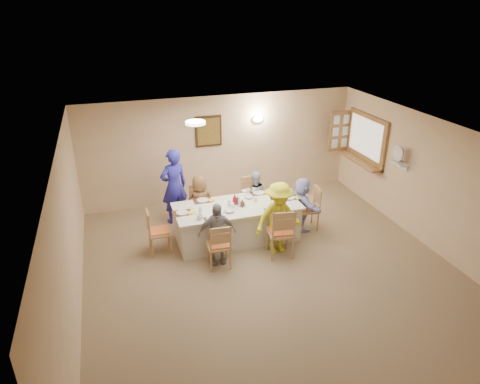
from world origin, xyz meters
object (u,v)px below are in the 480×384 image
object	(u,v)px
diner_back_right	(254,196)
chair_back_left	(199,207)
chair_back_right	(252,198)
serving_hatch	(366,139)
diner_front_left	(217,234)
diner_right_end	(302,204)
chair_right_end	(308,208)
chair_front_left	(219,244)
condiment_ketchup	(235,199)
dining_table	(237,222)
chair_left_end	(159,231)
desk_fan	(399,156)
caregiver	(174,186)
chair_front_right	(281,231)
diner_back_left	(200,202)
diner_front_right	(278,218)

from	to	relation	value
diner_back_right	chair_back_left	bearing A→B (deg)	-8.51
chair_back_right	diner_back_right	bearing A→B (deg)	-92.67
serving_hatch	diner_front_left	distance (m)	4.48
diner_right_end	chair_right_end	bearing A→B (deg)	-92.22
chair_back_right	serving_hatch	bearing A→B (deg)	0.98
chair_front_left	condiment_ketchup	size ratio (longest dim) A/B	4.02
dining_table	chair_back_left	world-z (taller)	chair_back_left
chair_front_left	diner_right_end	distance (m)	2.18
diner_front_left	chair_back_right	bearing A→B (deg)	53.10
chair_left_end	condiment_ketchup	bearing A→B (deg)	-88.29
chair_back_left	chair_front_left	xyz separation A→B (m)	(0.00, -1.60, 0.01)
chair_back_right	chair_right_end	size ratio (longest dim) A/B	1.00
desk_fan	caregiver	xyz separation A→B (m)	(-4.40, 1.52, -0.72)
serving_hatch	chair_back_left	world-z (taller)	serving_hatch
diner_front_left	caregiver	bearing A→B (deg)	105.95
serving_hatch	chair_front_left	xyz separation A→B (m)	(-4.06, -1.78, -1.05)
desk_fan	chair_right_end	size ratio (longest dim) A/B	0.32
chair_front_right	diner_front_left	distance (m)	1.21
dining_table	chair_front_left	bearing A→B (deg)	-126.87
dining_table	chair_front_left	xyz separation A→B (m)	(-0.60, -0.80, 0.07)
diner_back_left	condiment_ketchup	world-z (taller)	diner_back_left
chair_back_right	diner_front_left	distance (m)	1.91
chair_back_right	condiment_ketchup	world-z (taller)	condiment_ketchup
desk_fan	chair_front_left	world-z (taller)	desk_fan
chair_right_end	diner_front_left	xyz separation A→B (m)	(-2.15, -0.68, 0.14)
chair_front_left	diner_front_left	world-z (taller)	diner_front_left
serving_hatch	diner_right_end	distance (m)	2.45
serving_hatch	chair_back_right	distance (m)	3.05
chair_back_right	caregiver	world-z (taller)	caregiver
chair_right_end	diner_front_left	world-z (taller)	diner_front_left
chair_front_left	chair_left_end	size ratio (longest dim) A/B	0.99
chair_front_left	chair_front_right	bearing A→B (deg)	-175.94
diner_back_right	chair_left_end	bearing A→B (deg)	14.76
dining_table	chair_right_end	size ratio (longest dim) A/B	2.68
dining_table	diner_back_right	bearing A→B (deg)	48.58
diner_back_left	caregiver	world-z (taller)	caregiver
serving_hatch	chair_front_left	world-z (taller)	serving_hatch
diner_front_right	serving_hatch	bearing A→B (deg)	25.11
serving_hatch	diner_front_left	size ratio (longest dim) A/B	1.25
dining_table	diner_front_right	size ratio (longest dim) A/B	1.73
chair_back_left	diner_back_left	size ratio (longest dim) A/B	0.74
desk_fan	chair_front_right	distance (m)	2.97
dining_table	diner_back_right	distance (m)	0.93
chair_back_right	condiment_ketchup	size ratio (longest dim) A/B	4.16
chair_left_end	chair_right_end	world-z (taller)	chair_right_end
diner_back_left	diner_front_right	size ratio (longest dim) A/B	0.83
serving_hatch	diner_right_end	bearing A→B (deg)	-154.31
chair_left_end	diner_front_left	world-z (taller)	diner_front_left
diner_front_right	chair_front_right	bearing A→B (deg)	-95.03
diner_front_right	diner_right_end	bearing A→B (deg)	34.64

